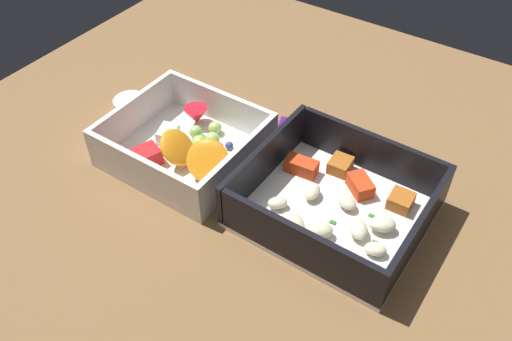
{
  "coord_description": "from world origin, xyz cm",
  "views": [
    {
      "loc": [
        22.58,
        -33.4,
        43.64
      ],
      "look_at": [
        -0.48,
        0.78,
        4.0
      ],
      "focal_mm": 37.88,
      "sensor_mm": 36.0,
      "label": 1
    }
  ],
  "objects_px": {
    "candy_bar": "(305,130)",
    "paper_cup_liner": "(131,105)",
    "fruit_bowl": "(187,145)",
    "pasta_container": "(337,203)"
  },
  "relations": [
    {
      "from": "candy_bar",
      "to": "paper_cup_liner",
      "type": "relative_size",
      "value": 1.7
    },
    {
      "from": "fruit_bowl",
      "to": "paper_cup_liner",
      "type": "xyz_separation_m",
      "value": [
        -0.11,
        0.03,
        -0.01
      ]
    },
    {
      "from": "fruit_bowl",
      "to": "paper_cup_liner",
      "type": "relative_size",
      "value": 3.81
    },
    {
      "from": "paper_cup_liner",
      "to": "candy_bar",
      "type": "bearing_deg",
      "value": 21.72
    },
    {
      "from": "pasta_container",
      "to": "fruit_bowl",
      "type": "xyz_separation_m",
      "value": [
        -0.18,
        -0.02,
        0.0
      ]
    },
    {
      "from": "fruit_bowl",
      "to": "pasta_container",
      "type": "bearing_deg",
      "value": 5.19
    },
    {
      "from": "candy_bar",
      "to": "paper_cup_liner",
      "type": "height_order",
      "value": "paper_cup_liner"
    },
    {
      "from": "pasta_container",
      "to": "fruit_bowl",
      "type": "bearing_deg",
      "value": -174.36
    },
    {
      "from": "candy_bar",
      "to": "paper_cup_liner",
      "type": "xyz_separation_m",
      "value": [
        -0.21,
        -0.08,
        0.0
      ]
    },
    {
      "from": "fruit_bowl",
      "to": "candy_bar",
      "type": "bearing_deg",
      "value": 50.48
    }
  ]
}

